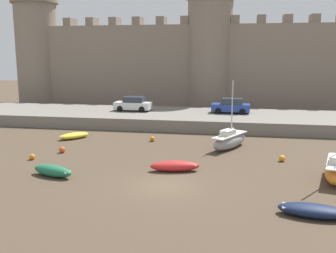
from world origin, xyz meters
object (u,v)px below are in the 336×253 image
object	(u,v)px
rowboat_near_channel_right	(74,135)
car_quay_east	(231,106)
mooring_buoy_near_shore	(152,139)
mooring_buoy_off_centre	(62,150)
car_quay_centre_east	(133,104)
mooring_buoy_near_channel	(282,158)
rowboat_midflat_centre	(53,171)
rowboat_midflat_left	(313,210)
mooring_buoy_mid_mud	(32,157)
rowboat_near_channel_left	(175,166)
sailboat_foreground_right	(230,140)

from	to	relation	value
rowboat_near_channel_right	car_quay_east	bearing A→B (deg)	36.23
mooring_buoy_near_shore	car_quay_east	world-z (taller)	car_quay_east
mooring_buoy_off_centre	car_quay_centre_east	xyz separation A→B (m)	(1.72, 14.78, 1.75)
mooring_buoy_near_shore	car_quay_east	xyz separation A→B (m)	(6.57, 9.91, 1.77)
mooring_buoy_near_channel	mooring_buoy_near_shore	world-z (taller)	mooring_buoy_near_channel
mooring_buoy_near_shore	rowboat_midflat_centre	bearing A→B (deg)	-110.22
rowboat_midflat_centre	rowboat_midflat_left	bearing A→B (deg)	-13.26
rowboat_midflat_centre	mooring_buoy_mid_mud	xyz separation A→B (m)	(-3.33, 3.40, -0.17)
mooring_buoy_near_channel	mooring_buoy_mid_mud	distance (m)	18.16
rowboat_near_channel_left	sailboat_foreground_right	xyz separation A→B (m)	(3.37, 6.99, 0.30)
mooring_buoy_near_channel	mooring_buoy_near_shore	size ratio (longest dim) A/B	1.03
rowboat_near_channel_left	mooring_buoy_near_shore	size ratio (longest dim) A/B	7.57
mooring_buoy_mid_mud	car_quay_centre_east	world-z (taller)	car_quay_centre_east
rowboat_midflat_left	car_quay_east	xyz separation A→B (m)	(-4.49, 24.35, 1.67)
sailboat_foreground_right	rowboat_near_channel_right	world-z (taller)	sailboat_foreground_right
rowboat_midflat_centre	rowboat_midflat_left	distance (m)	15.48
rowboat_midflat_left	mooring_buoy_off_centre	distance (m)	19.46
sailboat_foreground_right	mooring_buoy_near_channel	xyz separation A→B (m)	(3.84, -3.26, -0.44)
mooring_buoy_near_channel	rowboat_near_channel_left	bearing A→B (deg)	-152.62
mooring_buoy_off_centre	mooring_buoy_mid_mud	xyz separation A→B (m)	(-1.27, -2.29, -0.03)
mooring_buoy_mid_mud	mooring_buoy_near_channel	bearing A→B (deg)	8.90
rowboat_near_channel_left	rowboat_midflat_centre	bearing A→B (deg)	-161.55
mooring_buoy_mid_mud	car_quay_east	xyz separation A→B (m)	(13.91, 17.40, 1.78)
car_quay_east	car_quay_centre_east	size ratio (longest dim) A/B	1.00
rowboat_near_channel_right	car_quay_centre_east	distance (m)	10.37
rowboat_midflat_left	mooring_buoy_mid_mud	distance (m)	19.66
rowboat_midflat_centre	mooring_buoy_near_channel	distance (m)	15.88
rowboat_near_channel_right	mooring_buoy_near_shore	distance (m)	7.26
rowboat_midflat_centre	car_quay_centre_east	size ratio (longest dim) A/B	0.75
rowboat_near_channel_right	car_quay_centre_east	xyz separation A→B (m)	(2.91, 9.81, 1.70)
rowboat_near_channel_right	mooring_buoy_near_channel	xyz separation A→B (m)	(17.87, -4.46, -0.07)
rowboat_midflat_left	mooring_buoy_near_channel	distance (m)	9.77
rowboat_midflat_centre	rowboat_near_channel_right	world-z (taller)	rowboat_midflat_centre
sailboat_foreground_right	mooring_buoy_near_channel	size ratio (longest dim) A/B	12.04
car_quay_centre_east	rowboat_midflat_centre	bearing A→B (deg)	-89.06
rowboat_midflat_left	mooring_buoy_mid_mud	bearing A→B (deg)	159.31
sailboat_foreground_right	mooring_buoy_near_shore	world-z (taller)	sailboat_foreground_right
mooring_buoy_near_channel	mooring_buoy_near_shore	xyz separation A→B (m)	(-10.61, 4.68, -0.01)
rowboat_midflat_centre	rowboat_near_channel_left	world-z (taller)	rowboat_midflat_centre
mooring_buoy_near_channel	car_quay_east	world-z (taller)	car_quay_east
rowboat_near_channel_left	rowboat_near_channel_right	distance (m)	13.45
rowboat_midflat_centre	car_quay_east	xyz separation A→B (m)	(10.58, 20.80, 1.61)
rowboat_midflat_centre	mooring_buoy_mid_mud	distance (m)	4.76
car_quay_east	mooring_buoy_off_centre	bearing A→B (deg)	-129.92
sailboat_foreground_right	mooring_buoy_off_centre	xyz separation A→B (m)	(-12.84, -3.77, -0.43)
mooring_buoy_near_shore	sailboat_foreground_right	bearing A→B (deg)	-11.90
rowboat_near_channel_left	sailboat_foreground_right	world-z (taller)	sailboat_foreground_right
mooring_buoy_near_channel	mooring_buoy_mid_mud	xyz separation A→B (m)	(-17.95, -2.81, -0.01)
sailboat_foreground_right	mooring_buoy_off_centre	bearing A→B (deg)	-163.62
rowboat_midflat_left	car_quay_centre_east	distance (m)	28.59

